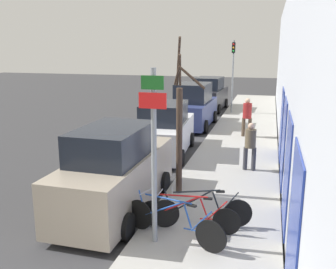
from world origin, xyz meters
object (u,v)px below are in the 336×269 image
object	(u,v)px
bicycle_0	(173,222)
parked_car_2	(194,107)
parked_car_3	(209,95)
traffic_light	(233,67)
bicycle_2	(201,211)
signpost	(154,152)
bicycle_1	(189,215)
pedestrian_far	(247,115)
parked_car_0	(116,172)
pedestrian_near	(250,143)
parked_car_1	(165,131)
street_tree	(180,127)

from	to	relation	value
bicycle_0	parked_car_2	bearing A→B (deg)	28.00
parked_car_3	traffic_light	xyz separation A→B (m)	(1.68, -1.39, 2.00)
bicycle_2	traffic_light	distance (m)	16.18
signpost	parked_car_3	world-z (taller)	signpost
bicycle_1	pedestrian_far	bearing A→B (deg)	-4.40
pedestrian_far	bicycle_2	bearing A→B (deg)	104.34
bicycle_2	parked_car_2	world-z (taller)	parked_car_2
parked_car_2	bicycle_0	bearing A→B (deg)	-79.56
bicycle_2	parked_car_3	distance (m)	17.55
bicycle_0	pedestrian_far	xyz separation A→B (m)	(0.89, 10.24, 0.63)
parked_car_3	parked_car_0	bearing A→B (deg)	-86.33
parked_car_2	pedestrian_near	distance (m)	7.86
bicycle_2	pedestrian_far	distance (m)	9.52
bicycle_0	pedestrian_near	world-z (taller)	pedestrian_near
parked_car_0	pedestrian_far	xyz separation A→B (m)	(2.81, 8.82, 0.15)
parked_car_1	street_tree	size ratio (longest dim) A/B	1.05
bicycle_0	bicycle_2	size ratio (longest dim) A/B	1.06
signpost	bicycle_1	size ratio (longest dim) A/B	1.59
signpost	parked_car_1	distance (m)	7.31
parked_car_0	street_tree	distance (m)	2.18
street_tree	traffic_light	bearing A→B (deg)	89.76
parked_car_0	pedestrian_far	distance (m)	9.25
bicycle_1	parked_car_3	xyz separation A→B (m)	(-2.39, 17.57, 0.51)
bicycle_2	pedestrian_near	xyz separation A→B (m)	(0.83, 4.54, 0.55)
pedestrian_near	parked_car_1	bearing A→B (deg)	160.58
parked_car_2	bicycle_2	bearing A→B (deg)	-76.67
bicycle_0	parked_car_1	bearing A→B (deg)	35.65
parked_car_1	parked_car_0	bearing A→B (deg)	-91.93
bicycle_0	parked_car_1	world-z (taller)	parked_car_1
parked_car_3	pedestrian_near	bearing A→B (deg)	-71.99
bicycle_1	parked_car_0	xyz separation A→B (m)	(-2.15, 0.90, 0.52)
parked_car_3	street_tree	size ratio (longest dim) A/B	1.05
bicycle_0	parked_car_2	xyz separation A→B (m)	(-2.07, 12.38, 0.51)
bicycle_0	pedestrian_near	size ratio (longest dim) A/B	1.48
bicycle_1	parked_car_2	distance (m)	12.09
parked_car_3	pedestrian_far	size ratio (longest dim) A/B	2.55
bicycle_1	traffic_light	world-z (taller)	traffic_light
parked_car_0	parked_car_2	distance (m)	10.96
parked_car_0	pedestrian_far	bearing A→B (deg)	73.01
pedestrian_far	traffic_light	distance (m)	6.86
signpost	traffic_light	xyz separation A→B (m)	(-0.11, 16.87, 0.87)
bicycle_2	parked_car_1	bearing A→B (deg)	7.53
parked_car_2	street_tree	size ratio (longest dim) A/B	1.04
bicycle_0	parked_car_2	distance (m)	12.56
parked_car_1	street_tree	xyz separation A→B (m)	(1.58, -4.07, 1.09)
parked_car_2	parked_car_0	bearing A→B (deg)	-88.26
bicycle_2	street_tree	bearing A→B (deg)	11.18
parked_car_2	pedestrian_near	bearing A→B (deg)	-63.55
bicycle_1	pedestrian_near	xyz separation A→B (m)	(1.08, 4.76, 0.57)
bicycle_0	parked_car_1	xyz separation A→B (m)	(-2.11, 6.84, 0.41)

